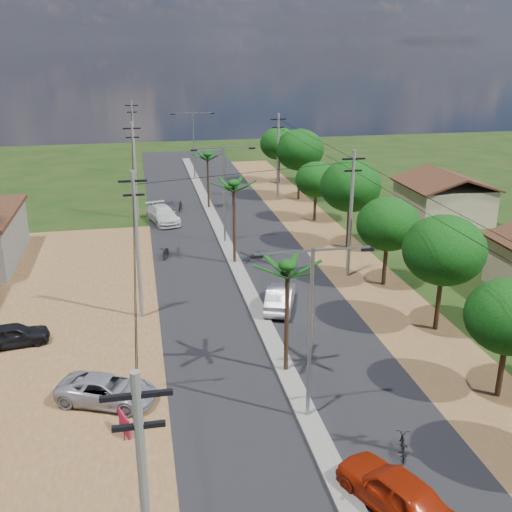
{
  "coord_description": "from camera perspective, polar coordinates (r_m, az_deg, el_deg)",
  "views": [
    {
      "loc": [
        -6.62,
        -21.68,
        15.76
      ],
      "look_at": [
        0.29,
        13.2,
        3.0
      ],
      "focal_mm": 42.0,
      "sensor_mm": 36.0,
      "label": 1
    }
  ],
  "objects": [
    {
      "name": "car_parked_silver",
      "position": [
        29.01,
        -14.0,
        -12.34
      ],
      "size": [
        5.04,
        3.7,
        1.27
      ],
      "primitive_type": "imported",
      "rotation": [
        0.0,
        0.0,
        1.18
      ],
      "color": "#999AA0",
      "rests_on": "ground"
    },
    {
      "name": "car_white_far",
      "position": [
        55.73,
        -8.86,
        3.88
      ],
      "size": [
        3.33,
        5.54,
        1.5
      ],
      "primitive_type": "imported",
      "rotation": [
        0.0,
        0.0,
        0.25
      ],
      "color": "silver",
      "rests_on": "ground"
    },
    {
      "name": "tree_east_b",
      "position": [
        29.31,
        23.0,
        -5.36
      ],
      "size": [
        4.0,
        4.0,
        5.83
      ],
      "color": "black",
      "rests_on": "ground"
    },
    {
      "name": "tree_east_c",
      "position": [
        34.75,
        17.47,
        0.52
      ],
      "size": [
        4.6,
        4.6,
        6.83
      ],
      "color": "black",
      "rests_on": "ground"
    },
    {
      "name": "moto_rider_east",
      "position": [
        25.96,
        13.79,
        -17.19
      ],
      "size": [
        1.06,
        1.65,
        0.82
      ],
      "primitive_type": "imported",
      "rotation": [
        0.0,
        0.0,
        2.78
      ],
      "color": "black",
      "rests_on": "ground"
    },
    {
      "name": "streetlight_mid",
      "position": [
        48.41,
        -3.07,
        6.61
      ],
      "size": [
        5.1,
        0.18,
        8.0
      ],
      "color": "gray",
      "rests_on": "ground"
    },
    {
      "name": "moto_rider_west_a",
      "position": [
        46.56,
        -8.59,
        0.34
      ],
      "size": [
        1.06,
        1.89,
        0.94
      ],
      "primitive_type": "imported",
      "rotation": [
        0.0,
        0.0,
        -0.26
      ],
      "color": "black",
      "rests_on": "ground"
    },
    {
      "name": "car_parked_dark",
      "position": [
        35.54,
        -22.09,
        -7.01
      ],
      "size": [
        3.95,
        2.12,
        1.28
      ],
      "primitive_type": "imported",
      "rotation": [
        0.0,
        0.0,
        1.74
      ],
      "color": "black",
      "rests_on": "ground"
    },
    {
      "name": "car_red_near",
      "position": [
        23.23,
        13.04,
        -20.97
      ],
      "size": [
        3.57,
        5.08,
        1.61
      ],
      "primitive_type": "imported",
      "rotation": [
        0.0,
        0.0,
        3.54
      ],
      "color": "maroon",
      "rests_on": "ground"
    },
    {
      "name": "utility_pole_e_b",
      "position": [
        41.72,
        9.03,
        4.2
      ],
      "size": [
        1.6,
        0.24,
        9.0
      ],
      "color": "#605E56",
      "rests_on": "ground"
    },
    {
      "name": "median",
      "position": [
        43.17,
        -1.62,
        -1.55
      ],
      "size": [
        1.0,
        90.0,
        0.18
      ],
      "primitive_type": "cube",
      "color": "#605E56",
      "rests_on": "ground"
    },
    {
      "name": "tree_east_f",
      "position": [
        55.34,
        5.72,
        7.25
      ],
      "size": [
        3.8,
        3.8,
        5.52
      ],
      "color": "black",
      "rests_on": "ground"
    },
    {
      "name": "tree_east_d",
      "position": [
        40.75,
        12.46,
        2.98
      ],
      "size": [
        4.2,
        4.2,
        6.13
      ],
      "color": "black",
      "rests_on": "ground"
    },
    {
      "name": "utility_pole_e_c",
      "position": [
        62.31,
        2.1,
        9.55
      ],
      "size": [
        1.6,
        0.24,
        9.0
      ],
      "color": "#605E56",
      "rests_on": "ground"
    },
    {
      "name": "streetlight_near",
      "position": [
        25.19,
        5.23,
        -6.18
      ],
      "size": [
        5.1,
        0.18,
        8.0
      ],
      "color": "gray",
      "rests_on": "ground"
    },
    {
      "name": "tree_east_e",
      "position": [
        47.8,
        8.99,
        6.6
      ],
      "size": [
        4.8,
        4.8,
        7.14
      ],
      "color": "black",
      "rests_on": "ground"
    },
    {
      "name": "utility_pole_w_b",
      "position": [
        35.44,
        -11.26,
        1.26
      ],
      "size": [
        1.6,
        0.24,
        9.0
      ],
      "color": "#605E56",
      "rests_on": "ground"
    },
    {
      "name": "utility_pole_w_c",
      "position": [
        56.76,
        -11.49,
        8.17
      ],
      "size": [
        1.6,
        0.24,
        9.0
      ],
      "color": "#605E56",
      "rests_on": "ground"
    },
    {
      "name": "palm_median_near",
      "position": [
        28.42,
        3.03,
        -1.37
      ],
      "size": [
        2.0,
        2.0,
        6.15
      ],
      "color": "black",
      "rests_on": "ground"
    },
    {
      "name": "roadside_sign",
      "position": [
        26.93,
        -12.44,
        -15.36
      ],
      "size": [
        0.49,
        1.11,
        0.97
      ],
      "rotation": [
        0.0,
        0.0,
        0.36
      ],
      "color": "maroon",
      "rests_on": "ground"
    },
    {
      "name": "road",
      "position": [
        40.46,
        -0.9,
        -3.16
      ],
      "size": [
        12.0,
        110.0,
        0.04
      ],
      "primitive_type": "cube",
      "color": "black",
      "rests_on": "ground"
    },
    {
      "name": "tree_east_g",
      "position": [
        62.79,
        4.18,
        10.04
      ],
      "size": [
        5.0,
        5.0,
        7.38
      ],
      "color": "black",
      "rests_on": "ground"
    },
    {
      "name": "palm_median_far",
      "position": [
        59.0,
        -4.65,
        9.43
      ],
      "size": [
        2.0,
        2.0,
        5.85
      ],
      "color": "black",
      "rests_on": "ground"
    },
    {
      "name": "utility_pole_w_d",
      "position": [
        77.47,
        -11.59,
        11.18
      ],
      "size": [
        1.6,
        0.24,
        9.0
      ],
      "color": "#605E56",
      "rests_on": "ground"
    },
    {
      "name": "ground",
      "position": [
        27.61,
        4.91,
        -15.15
      ],
      "size": [
        160.0,
        160.0,
        0.0
      ],
      "primitive_type": "plane",
      "color": "black",
      "rests_on": "ground"
    },
    {
      "name": "tree_east_h",
      "position": [
        70.46,
        2.2,
        10.64
      ],
      "size": [
        4.4,
        4.4,
        6.52
      ],
      "color": "black",
      "rests_on": "ground"
    },
    {
      "name": "streetlight_far",
      "position": [
        72.82,
        -5.97,
        10.97
      ],
      "size": [
        5.1,
        0.18,
        8.0
      ],
      "color": "gray",
      "rests_on": "ground"
    },
    {
      "name": "moto_rider_west_b",
      "position": [
        59.41,
        -7.23,
        4.71
      ],
      "size": [
        0.87,
        1.77,
        1.03
      ],
      "primitive_type": "imported",
      "rotation": [
        0.0,
        0.0,
        -0.24
      ],
      "color": "black",
      "rests_on": "ground"
    },
    {
      "name": "palm_median_mid",
      "position": [
        43.34,
        -2.14,
        6.57
      ],
      "size": [
        2.0,
        2.0,
        6.55
      ],
      "color": "black",
      "rests_on": "ground"
    },
    {
      "name": "house_east_far",
      "position": [
        58.39,
        17.46,
        5.59
      ],
      "size": [
        7.6,
        7.5,
        4.6
      ],
      "color": "tan",
      "rests_on": "ground"
    },
    {
      "name": "dirt_shoulder_east",
      "position": [
        42.69,
        10.4,
        -2.25
      ],
      "size": [
        5.0,
        90.0,
        0.03
      ],
      "primitive_type": "cube",
      "color": "brown",
      "rests_on": "ground"
    },
    {
      "name": "car_silver_mid",
      "position": [
        37.37,
        2.31,
        -3.98
      ],
      "size": [
        2.96,
        4.75,
        1.48
      ],
      "primitive_type": "imported",
      "rotation": [
        0.0,
        0.0,
        2.8
      ],
      "color": "#999AA0",
      "rests_on": "ground"
    }
  ]
}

